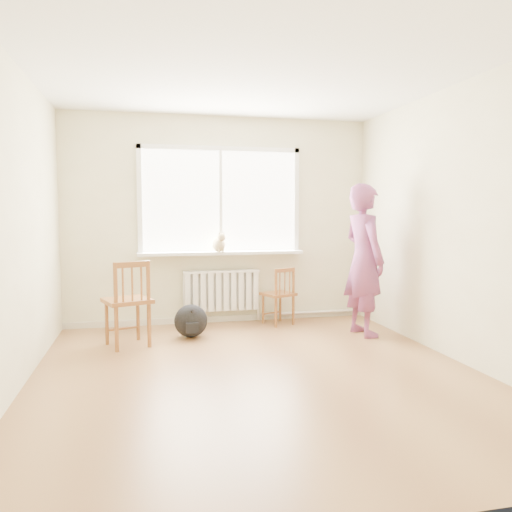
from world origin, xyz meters
TOP-DOWN VIEW (x-y plane):
  - floor at (0.00, 0.00)m, footprint 4.50×4.50m
  - ceiling at (0.00, 0.00)m, footprint 4.50×4.50m
  - back_wall at (0.00, 2.25)m, footprint 4.00×0.01m
  - window at (0.00, 2.22)m, footprint 2.12×0.05m
  - windowsill at (0.00, 2.14)m, footprint 2.15×0.22m
  - radiator at (0.00, 2.16)m, footprint 1.00×0.12m
  - heating_pipe at (1.25, 2.19)m, footprint 1.40×0.04m
  - baseboard at (0.00, 2.23)m, footprint 4.00×0.03m
  - chair_left at (-1.16, 1.22)m, footprint 0.59×0.58m
  - chair_right at (0.72, 1.90)m, footprint 0.47×0.46m
  - person at (1.55, 1.17)m, footprint 0.52×0.71m
  - cat at (-0.05, 2.05)m, footprint 0.21×0.40m
  - backpack at (-0.47, 1.49)m, footprint 0.44×0.37m

SIDE VIEW (x-z plane):
  - floor at x=0.00m, z-range 0.00..0.00m
  - baseboard at x=0.00m, z-range 0.00..0.08m
  - heating_pipe at x=1.25m, z-range 0.06..0.10m
  - backpack at x=-0.47m, z-range 0.00..0.39m
  - chair_right at x=0.72m, z-range 0.00..0.75m
  - radiator at x=0.00m, z-range 0.16..0.71m
  - chair_left at x=-1.16m, z-range 0.00..0.95m
  - person at x=1.55m, z-range 0.00..1.79m
  - windowsill at x=0.00m, z-range 0.91..0.95m
  - cat at x=-0.05m, z-range 0.92..1.19m
  - back_wall at x=0.00m, z-range 0.00..2.70m
  - window at x=0.00m, z-range 0.95..2.37m
  - ceiling at x=0.00m, z-range 2.70..2.70m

